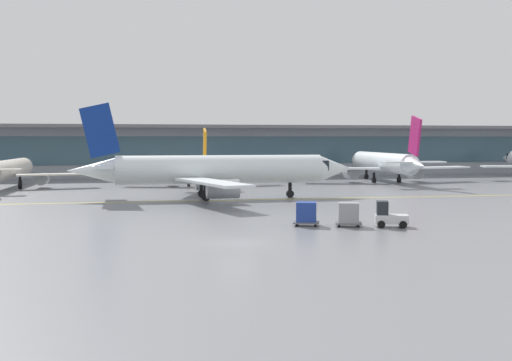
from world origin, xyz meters
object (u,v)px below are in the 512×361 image
(gate_airplane_1, at_px, (9,170))
(cargo_dolly_trailing, at_px, (306,213))
(gate_airplane_2, at_px, (200,169))
(gate_airplane_3, at_px, (384,163))
(cargo_dolly_lead, at_px, (349,213))
(taxiing_regional_jet, at_px, (217,170))
(baggage_tug, at_px, (389,216))

(gate_airplane_1, bearing_deg, cargo_dolly_trailing, -142.85)
(gate_airplane_2, bearing_deg, gate_airplane_3, -83.60)
(gate_airplane_2, height_order, cargo_dolly_lead, gate_airplane_2)
(gate_airplane_2, relative_size, gate_airplane_3, 0.82)
(gate_airplane_2, xyz_separation_m, taxiing_regional_jet, (-0.56, -21.36, 0.79))
(gate_airplane_3, xyz_separation_m, baggage_tug, (-20.77, -49.96, -2.23))
(taxiing_regional_jet, bearing_deg, baggage_tug, -68.41)
(taxiing_regional_jet, height_order, baggage_tug, taxiing_regional_jet)
(gate_airplane_1, xyz_separation_m, baggage_tug, (36.80, -48.66, -1.76))
(cargo_dolly_trailing, bearing_deg, baggage_tug, -0.00)
(gate_airplane_1, relative_size, cargo_dolly_lead, 10.70)
(cargo_dolly_trailing, bearing_deg, taxiing_regional_jet, 117.34)
(baggage_tug, xyz_separation_m, cargo_dolly_trailing, (-6.26, 2.10, 0.16))
(baggage_tug, bearing_deg, gate_airplane_2, 119.74)
(gate_airplane_1, height_order, cargo_dolly_lead, gate_airplane_1)
(gate_airplane_2, distance_m, gate_airplane_3, 30.34)
(cargo_dolly_lead, bearing_deg, gate_airplane_2, 116.40)
(gate_airplane_2, bearing_deg, cargo_dolly_lead, -169.32)
(gate_airplane_3, relative_size, taxiing_regional_jet, 0.93)
(gate_airplane_3, distance_m, baggage_tug, 54.15)
(gate_airplane_3, distance_m, taxiing_regional_jet, 38.61)
(gate_airplane_3, distance_m, cargo_dolly_lead, 54.46)
(gate_airplane_3, bearing_deg, gate_airplane_1, 93.72)
(gate_airplane_2, bearing_deg, cargo_dolly_trailing, -173.12)
(gate_airplane_2, bearing_deg, baggage_tug, -165.97)
(gate_airplane_1, relative_size, taxiing_regional_jet, 0.79)
(taxiing_regional_jet, xyz_separation_m, cargo_dolly_lead, (7.04, -25.70, -2.30))
(cargo_dolly_trailing, bearing_deg, gate_airplane_1, 141.83)
(gate_airplane_1, relative_size, gate_airplane_3, 0.85)
(gate_airplane_1, distance_m, baggage_tug, 61.03)
(cargo_dolly_lead, relative_size, cargo_dolly_trailing, 1.00)
(taxiing_regional_jet, distance_m, cargo_dolly_lead, 26.75)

